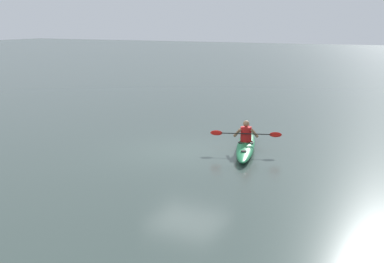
% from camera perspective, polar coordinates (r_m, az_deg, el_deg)
% --- Properties ---
extents(ground_plane, '(160.00, 160.00, 0.00)m').
position_cam_1_polar(ground_plane, '(17.54, -0.46, -2.13)').
color(ground_plane, '#384742').
extents(kayak, '(1.93, 4.36, 0.31)m').
position_cam_1_polar(kayak, '(17.74, 5.79, -1.51)').
color(kayak, '#19723F').
rests_on(kayak, ground).
extents(kayaker, '(2.22, 0.77, 0.70)m').
position_cam_1_polar(kayaker, '(17.59, 5.81, -0.15)').
color(kayaker, red).
rests_on(kayaker, kayak).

